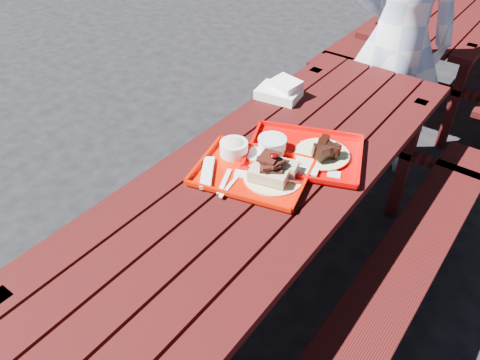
% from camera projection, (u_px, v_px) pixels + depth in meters
% --- Properties ---
extents(ground, '(60.00, 60.00, 0.00)m').
position_uv_depth(ground, '(258.00, 293.00, 2.33)').
color(ground, black).
rests_on(ground, ground).
extents(picnic_table_near, '(1.41, 2.40, 0.75)m').
position_uv_depth(picnic_table_near, '(261.00, 210.00, 1.98)').
color(picnic_table_near, '#3E0B0C').
rests_on(picnic_table_near, ground).
extents(picnic_table_far, '(1.41, 2.40, 0.75)m').
position_uv_depth(picnic_table_far, '(461.00, 20.00, 3.73)').
color(picnic_table_far, '#3E0B0C').
rests_on(picnic_table_far, ground).
extents(near_tray, '(0.51, 0.44, 0.14)m').
position_uv_depth(near_tray, '(254.00, 165.00, 1.86)').
color(near_tray, red).
rests_on(near_tray, picnic_table_near).
extents(far_tray, '(0.57, 0.51, 0.08)m').
position_uv_depth(far_tray, '(302.00, 152.00, 1.95)').
color(far_tray, '#DA0000').
rests_on(far_tray, picnic_table_near).
extents(white_cloth, '(0.23, 0.19, 0.09)m').
position_uv_depth(white_cloth, '(281.00, 91.00, 2.34)').
color(white_cloth, white).
rests_on(white_cloth, picnic_table_near).
extents(person, '(0.73, 0.62, 1.70)m').
position_uv_depth(person, '(398.00, 43.00, 2.65)').
color(person, '#AAC5ED').
rests_on(person, ground).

